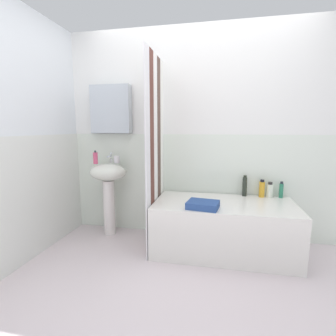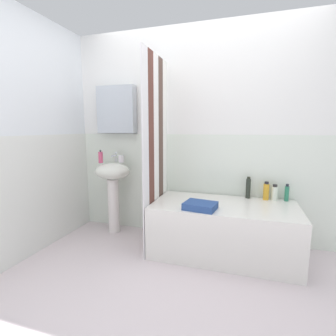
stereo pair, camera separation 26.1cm
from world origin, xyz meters
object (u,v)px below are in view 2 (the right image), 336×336
object	(u,v)px
shampoo_bottle	(266,191)
towel_folded	(200,206)
soap_dispenser	(101,157)
lotion_bottle	(287,193)
body_wash_bottle	(248,188)
bathtub	(223,229)
conditioner_bottle	(275,193)
toothbrush_cup	(121,159)
sink	(113,182)

from	to	relation	value
shampoo_bottle	towel_folded	bearing A→B (deg)	-139.16
soap_dispenser	shampoo_bottle	xyz separation A→B (m)	(1.87, 0.17, -0.32)
soap_dispenser	lotion_bottle	distance (m)	2.11
lotion_bottle	body_wash_bottle	distance (m)	0.38
body_wash_bottle	bathtub	bearing A→B (deg)	-125.73
soap_dispenser	conditioner_bottle	bearing A→B (deg)	4.92
lotion_bottle	conditioner_bottle	distance (m)	0.12
toothbrush_cup	sink	bearing A→B (deg)	-136.04
toothbrush_cup	towel_folded	world-z (taller)	toothbrush_cup
lotion_bottle	bathtub	bearing A→B (deg)	-152.97
toothbrush_cup	soap_dispenser	bearing A→B (deg)	-151.27
sink	bathtub	xyz separation A→B (m)	(1.34, -0.17, -0.37)
towel_folded	bathtub	bearing A→B (deg)	47.92
sink	conditioner_bottle	xyz separation A→B (m)	(1.83, 0.13, -0.03)
conditioner_bottle	towel_folded	size ratio (longest dim) A/B	0.59
body_wash_bottle	conditioner_bottle	bearing A→B (deg)	-1.64
toothbrush_cup	body_wash_bottle	distance (m)	1.51
lotion_bottle	towel_folded	world-z (taller)	lotion_bottle
conditioner_bottle	body_wash_bottle	bearing A→B (deg)	178.36
lotion_bottle	body_wash_bottle	size ratio (longest dim) A/B	0.77
conditioner_bottle	bathtub	bearing A→B (deg)	-148.25
bathtub	lotion_bottle	world-z (taller)	lotion_bottle
soap_dispenser	bathtub	world-z (taller)	soap_dispenser
bathtub	towel_folded	bearing A→B (deg)	-132.08
toothbrush_cup	shampoo_bottle	xyz separation A→B (m)	(1.66, 0.05, -0.29)
conditioner_bottle	body_wash_bottle	distance (m)	0.27
soap_dispenser	lotion_bottle	size ratio (longest dim) A/B	0.87
soap_dispenser	lotion_bottle	xyz separation A→B (m)	(2.07, 0.18, -0.32)
soap_dispenser	towel_folded	world-z (taller)	soap_dispenser
sink	toothbrush_cup	size ratio (longest dim) A/B	10.18
toothbrush_cup	bathtub	bearing A→B (deg)	-11.19
bathtub	shampoo_bottle	size ratio (longest dim) A/B	7.28
soap_dispenser	body_wash_bottle	world-z (taller)	soap_dispenser
soap_dispenser	body_wash_bottle	xyz separation A→B (m)	(1.69, 0.18, -0.30)
bathtub	shampoo_bottle	xyz separation A→B (m)	(0.40, 0.30, 0.35)
towel_folded	shampoo_bottle	bearing A→B (deg)	40.84
soap_dispenser	toothbrush_cup	distance (m)	0.24
sink	body_wash_bottle	world-z (taller)	sink
toothbrush_cup	lotion_bottle	world-z (taller)	toothbrush_cup
soap_dispenser	towel_folded	size ratio (longest dim) A/B	0.54
conditioner_bottle	body_wash_bottle	world-z (taller)	body_wash_bottle
toothbrush_cup	bathtub	size ratio (longest dim) A/B	0.06
lotion_bottle	conditioner_bottle	bearing A→B (deg)	-176.56
conditioner_bottle	shampoo_bottle	size ratio (longest dim) A/B	0.87
bathtub	toothbrush_cup	bearing A→B (deg)	168.81
soap_dispenser	shampoo_bottle	bearing A→B (deg)	5.10
soap_dispenser	lotion_bottle	world-z (taller)	soap_dispenser
shampoo_bottle	lotion_bottle	bearing A→B (deg)	2.40
sink	bathtub	size ratio (longest dim) A/B	0.61
lotion_bottle	body_wash_bottle	bearing A→B (deg)	179.92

